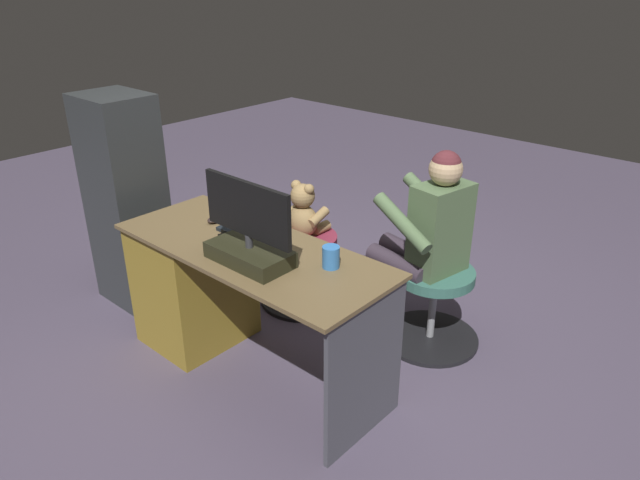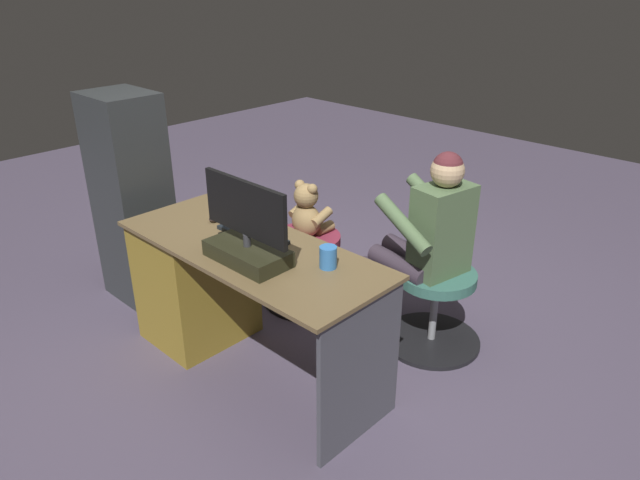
% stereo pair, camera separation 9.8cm
% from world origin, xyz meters
% --- Properties ---
extents(ground_plane, '(10.00, 10.00, 0.00)m').
position_xyz_m(ground_plane, '(0.00, 0.00, 0.00)').
color(ground_plane, '#4D4458').
extents(desk, '(1.52, 0.61, 0.75)m').
position_xyz_m(desk, '(0.41, 0.41, 0.40)').
color(desk, brown).
rests_on(desk, ground_plane).
extents(monitor, '(0.54, 0.22, 0.40)m').
position_xyz_m(monitor, '(-0.12, 0.52, 0.87)').
color(monitor, black).
rests_on(monitor, desk).
extents(keyboard, '(0.42, 0.14, 0.02)m').
position_xyz_m(keyboard, '(0.08, 0.33, 0.76)').
color(keyboard, black).
rests_on(keyboard, desk).
extents(computer_mouse, '(0.06, 0.10, 0.04)m').
position_xyz_m(computer_mouse, '(0.38, 0.33, 0.77)').
color(computer_mouse, '#2B201E').
rests_on(computer_mouse, desk).
extents(cup, '(0.08, 0.08, 0.11)m').
position_xyz_m(cup, '(-0.44, 0.31, 0.81)').
color(cup, '#3372BF').
rests_on(cup, desk).
extents(tv_remote, '(0.11, 0.15, 0.02)m').
position_xyz_m(tv_remote, '(0.16, 0.39, 0.76)').
color(tv_remote, black).
rests_on(tv_remote, desk).
extents(office_chair_teddy, '(0.58, 0.58, 0.47)m').
position_xyz_m(office_chair_teddy, '(0.32, -0.31, 0.26)').
color(office_chair_teddy, black).
rests_on(office_chair_teddy, ground_plane).
extents(teddy_bear, '(0.26, 0.26, 0.36)m').
position_xyz_m(teddy_bear, '(0.32, -0.32, 0.63)').
color(teddy_bear, '#96784B').
rests_on(teddy_bear, office_chair_teddy).
extents(visitor_chair, '(0.57, 0.57, 0.47)m').
position_xyz_m(visitor_chair, '(-0.56, -0.47, 0.26)').
color(visitor_chair, black).
rests_on(visitor_chair, ground_plane).
extents(person, '(0.59, 0.54, 1.17)m').
position_xyz_m(person, '(-0.46, -0.46, 0.68)').
color(person, '#4F6743').
rests_on(person, ground_plane).
extents(equipment_rack, '(0.44, 0.36, 1.35)m').
position_xyz_m(equipment_rack, '(1.19, 0.39, 0.68)').
color(equipment_rack, '#2B2F30').
rests_on(equipment_rack, ground_plane).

